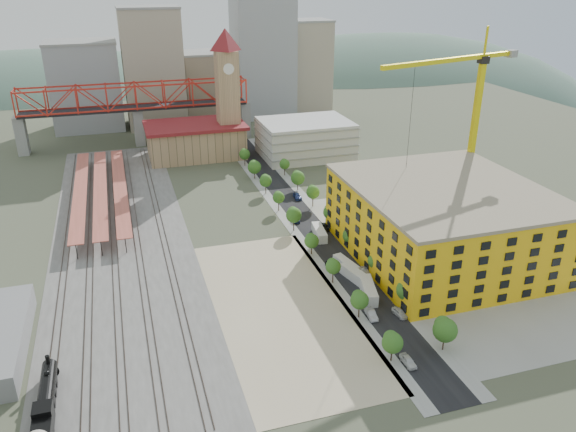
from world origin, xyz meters
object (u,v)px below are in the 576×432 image
object	(u,v)px
clock_tower	(227,82)
construction_building	(444,222)
site_trailer_a	(368,290)
site_trailer_b	(355,275)
site_trailer_d	(319,233)
locomotive	(46,403)
car_0	(408,361)
site_trailer_c	(346,265)
tower_crane	(469,104)

from	to	relation	value
clock_tower	construction_building	size ratio (longest dim) A/B	1.03
site_trailer_a	site_trailer_b	size ratio (longest dim) A/B	1.08
site_trailer_d	construction_building	bearing A→B (deg)	-28.62
locomotive	car_0	world-z (taller)	locomotive
construction_building	site_trailer_c	world-z (taller)	construction_building
car_0	site_trailer_c	bearing A→B (deg)	84.59
tower_crane	car_0	world-z (taller)	tower_crane
site_trailer_d	car_0	world-z (taller)	site_trailer_d
site_trailer_a	car_0	distance (m)	24.41
site_trailer_c	clock_tower	bearing A→B (deg)	83.49
site_trailer_d	site_trailer_a	bearing A→B (deg)	-82.35
construction_building	site_trailer_d	world-z (taller)	construction_building
construction_building	site_trailer_d	bearing A→B (deg)	143.73
site_trailer_d	car_0	xyz separation A→B (m)	(-3.00, -56.01, -0.54)
construction_building	site_trailer_d	distance (m)	33.25
clock_tower	site_trailer_a	bearing A→B (deg)	-85.94
clock_tower	construction_building	distance (m)	107.36
tower_crane	car_0	xyz separation A→B (m)	(-47.83, -59.23, -32.33)
site_trailer_a	site_trailer_d	bearing A→B (deg)	104.35
site_trailer_a	site_trailer_d	xyz separation A→B (m)	(0.00, 31.79, -0.10)
site_trailer_b	car_0	xyz separation A→B (m)	(-3.00, -31.44, -0.53)
locomotive	tower_crane	world-z (taller)	tower_crane
construction_building	site_trailer_b	distance (m)	27.79
site_trailer_b	car_0	world-z (taller)	site_trailer_b
site_trailer_c	site_trailer_b	bearing A→B (deg)	-101.09
site_trailer_c	locomotive	bearing A→B (deg)	-166.16
site_trailer_b	site_trailer_c	xyz separation A→B (m)	(0.00, 5.59, -0.11)
site_trailer_d	tower_crane	bearing A→B (deg)	11.76
locomotive	site_trailer_a	xyz separation A→B (m)	(66.00, 17.86, -0.72)
clock_tower	tower_crane	bearing A→B (deg)	-55.79
site_trailer_a	tower_crane	bearing A→B (deg)	52.34
car_0	locomotive	bearing A→B (deg)	173.46
site_trailer_b	site_trailer_c	bearing A→B (deg)	76.82
tower_crane	site_trailer_a	distance (m)	65.11
construction_building	site_trailer_b	size ratio (longest dim) A/B	5.36
clock_tower	site_trailer_c	distance (m)	103.92
site_trailer_c	site_trailer_d	bearing A→B (deg)	78.91
locomotive	site_trailer_c	world-z (taller)	locomotive
site_trailer_b	car_0	bearing A→B (deg)	-108.63
clock_tower	site_trailer_c	size ratio (longest dim) A/B	6.02
clock_tower	site_trailer_a	xyz separation A→B (m)	(8.00, -112.71, -27.29)
tower_crane	clock_tower	bearing A→B (deg)	124.21
clock_tower	site_trailer_a	size ratio (longest dim) A/B	5.08
clock_tower	site_trailer_d	bearing A→B (deg)	-84.35
locomotive	site_trailer_a	distance (m)	68.38
construction_building	site_trailer_d	size ratio (longest dim) A/B	5.33
clock_tower	site_trailer_b	bearing A→B (deg)	-85.66
site_trailer_c	site_trailer_d	world-z (taller)	site_trailer_d
tower_crane	site_trailer_d	distance (m)	55.05
locomotive	site_trailer_d	distance (m)	82.59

